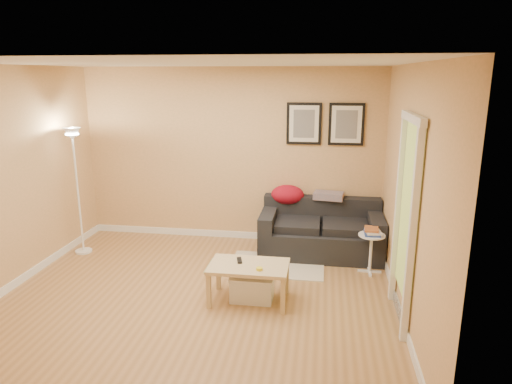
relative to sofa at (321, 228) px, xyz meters
The scene contains 24 objects.
floor 2.09m from the sofa, 132.05° to the right, with size 4.50×4.50×0.00m, color #A97A48.
ceiling 3.03m from the sofa, 132.05° to the right, with size 4.50×4.50×0.00m, color white.
wall_back 1.73m from the sofa, 161.19° to the left, with size 4.50×4.50×0.00m, color tan.
wall_front 3.90m from the sofa, 111.35° to the right, with size 4.50×4.50×0.00m, color tan.
wall_left 4.05m from the sofa, 157.15° to the right, with size 4.00×4.00×0.00m, color tan.
wall_right 1.99m from the sofa, 60.38° to the right, with size 4.00×4.00×0.00m, color tan.
baseboard_back 1.49m from the sofa, 161.57° to the left, with size 4.50×0.02×0.10m, color white.
baseboard_left 3.94m from the sofa, 157.09° to the right, with size 0.02×4.00×0.10m, color white.
baseboard_right 1.78m from the sofa, 60.66° to the right, with size 0.02×4.00×0.10m, color white.
sofa is the anchor object (origin of this frame).
red_throw 0.71m from the sofa, 148.59° to the left, with size 0.48×0.36×0.28m, color maroon, non-canonical shape.
plaid_throw 0.51m from the sofa, 73.58° to the left, with size 0.42×0.26×0.10m, color tan, non-canonical shape.
framed_print_left 1.52m from the sofa, 123.99° to the left, with size 0.50×0.04×0.60m, color black, non-canonical shape.
framed_print_right 1.52m from the sofa, 56.01° to the left, with size 0.50×0.04×0.60m, color black, non-canonical shape.
area_rug 0.86m from the sofa, 137.30° to the right, with size 1.25×0.85×0.01m, color beige.
green_runner 1.37m from the sofa, 149.37° to the right, with size 0.70×0.50×0.01m, color #668C4C.
coffee_table 1.74m from the sofa, 116.73° to the right, with size 0.88×0.54×0.44m, color tan, non-canonical shape.
remote_control 1.72m from the sofa, 121.62° to the right, with size 0.05×0.16×0.02m, color black.
tape_roll 1.80m from the sofa, 110.96° to the right, with size 0.07×0.07×0.03m, color yellow.
storage_bin 1.69m from the sofa, 116.54° to the right, with size 0.49×0.36×0.30m, color white, non-canonical shape.
side_table 0.86m from the sofa, 41.06° to the right, with size 0.34×0.34×0.52m, color white, non-canonical shape.
book_stack 0.86m from the sofa, 40.11° to the right, with size 0.19×0.26×0.08m, color #2E468B, non-canonical shape.
floor_lamp 3.44m from the sofa, behind, with size 0.23×0.23×1.80m, color white, non-canonical shape.
doorway 1.98m from the sofa, 63.98° to the right, with size 0.12×1.01×2.13m, color white, non-canonical shape.
Camera 1 is at (1.38, -4.67, 2.49)m, focal length 32.13 mm.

